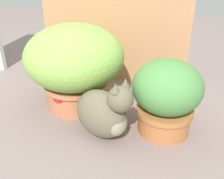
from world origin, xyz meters
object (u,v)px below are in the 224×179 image
Objects in this scene: grass_planter at (75,63)px; leafy_planter at (166,95)px; mushroom_ornament_red at (60,101)px; cat at (104,113)px.

grass_planter is 1.46× the size of leafy_planter.
leafy_planter is at bearing -13.98° from grass_planter.
grass_planter is 0.21m from mushroom_ornament_red.
leafy_planter is at bearing 23.57° from cat.
leafy_planter is 1.00× the size of cat.
grass_planter is 0.35m from cat.
mushroom_ornament_red is (-0.52, -0.02, -0.09)m from leafy_planter.
leafy_planter is 0.29m from cat.
grass_planter is 1.46× the size of cat.
cat reaches higher than mushroom_ornament_red.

